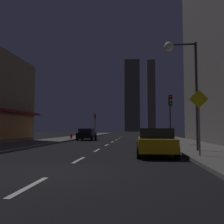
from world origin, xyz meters
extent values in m
cube|color=black|center=(0.00, 32.00, -0.05)|extent=(78.00, 136.00, 0.10)
cube|color=#605E59|center=(7.00, 32.00, 0.07)|extent=(4.00, 76.00, 0.15)
cube|color=#605E59|center=(-7.00, 32.00, 0.07)|extent=(4.00, 76.00, 0.15)
cube|color=silver|center=(0.00, -2.00, 0.01)|extent=(0.16, 2.20, 0.01)
cube|color=silver|center=(0.00, 3.20, 0.01)|extent=(0.16, 2.20, 0.01)
cube|color=silver|center=(0.00, 8.40, 0.01)|extent=(0.16, 2.20, 0.01)
cube|color=silver|center=(0.00, 13.60, 0.01)|extent=(0.16, 2.20, 0.01)
cube|color=silver|center=(0.00, 18.80, 0.01)|extent=(0.16, 2.20, 0.01)
cube|color=silver|center=(0.00, 24.00, 0.01)|extent=(0.16, 2.20, 0.01)
cube|color=silver|center=(0.00, 29.20, 0.01)|extent=(0.16, 2.20, 0.01)
cube|color=silver|center=(0.00, 34.40, 0.01)|extent=(0.16, 2.20, 0.01)
cube|color=brown|center=(0.31, 123.95, 18.99)|extent=(7.93, 7.04, 37.98)
cube|color=#605B48|center=(11.88, 153.19, 22.73)|extent=(5.11, 8.45, 45.46)
cube|color=gold|center=(3.60, 5.37, 0.61)|extent=(1.80, 4.20, 0.65)
cube|color=black|center=(3.60, 5.17, 1.17)|extent=(1.64, 2.00, 0.55)
cylinder|color=black|center=(2.72, 6.77, 0.34)|extent=(0.22, 0.68, 0.68)
cylinder|color=black|center=(4.48, 6.77, 0.34)|extent=(0.22, 0.68, 0.68)
cylinder|color=black|center=(2.72, 3.97, 0.34)|extent=(0.22, 0.68, 0.68)
cylinder|color=black|center=(4.48, 3.97, 0.34)|extent=(0.22, 0.68, 0.68)
sphere|color=white|center=(3.05, 7.42, 0.67)|extent=(0.18, 0.18, 0.18)
sphere|color=white|center=(4.15, 7.42, 0.67)|extent=(0.18, 0.18, 0.18)
cube|color=black|center=(-3.60, 22.65, 0.61)|extent=(1.80, 4.20, 0.65)
cube|color=black|center=(-3.60, 22.45, 1.17)|extent=(1.64, 2.00, 0.55)
cylinder|color=black|center=(-4.48, 24.05, 0.34)|extent=(0.22, 0.68, 0.68)
cylinder|color=black|center=(-2.72, 24.05, 0.34)|extent=(0.22, 0.68, 0.68)
cylinder|color=black|center=(-4.48, 21.25, 0.34)|extent=(0.22, 0.68, 0.68)
cylinder|color=black|center=(-2.72, 21.25, 0.34)|extent=(0.22, 0.68, 0.68)
sphere|color=white|center=(-4.15, 24.70, 0.67)|extent=(0.18, 0.18, 0.18)
sphere|color=white|center=(-3.05, 24.70, 0.67)|extent=(0.18, 0.18, 0.18)
cylinder|color=red|center=(-5.90, 23.77, 0.43)|extent=(0.22, 0.22, 0.55)
sphere|color=red|center=(-5.90, 23.77, 0.70)|extent=(0.21, 0.21, 0.21)
cylinder|color=red|center=(-5.90, 23.77, 0.18)|extent=(0.30, 0.30, 0.06)
cylinder|color=red|center=(-6.06, 23.77, 0.45)|extent=(0.10, 0.10, 0.10)
cylinder|color=red|center=(-5.74, 23.77, 0.45)|extent=(0.10, 0.10, 0.10)
cylinder|color=#2D2D2D|center=(5.50, 13.79, 2.25)|extent=(0.12, 0.12, 4.20)
cube|color=black|center=(5.50, 13.59, 3.85)|extent=(0.32, 0.24, 0.90)
sphere|color=red|center=(5.50, 13.46, 4.13)|extent=(0.18, 0.18, 0.18)
sphere|color=#F2B20C|center=(5.50, 13.46, 3.85)|extent=(0.18, 0.18, 0.18)
sphere|color=#19D833|center=(5.50, 13.46, 3.57)|extent=(0.18, 0.18, 0.18)
cylinder|color=#2D2D2D|center=(-5.50, 39.92, 2.25)|extent=(0.12, 0.12, 4.20)
cube|color=black|center=(-5.50, 39.72, 3.85)|extent=(0.32, 0.24, 0.90)
sphere|color=red|center=(-5.50, 39.59, 4.13)|extent=(0.18, 0.18, 0.18)
sphere|color=#F2B20C|center=(-5.50, 39.59, 3.85)|extent=(0.18, 0.18, 0.18)
sphere|color=#19D833|center=(-5.50, 39.59, 3.57)|extent=(0.18, 0.18, 0.18)
cylinder|color=#38383D|center=(6.20, 7.18, 3.40)|extent=(0.16, 0.16, 6.50)
cylinder|color=#38383D|center=(5.40, 7.18, 6.55)|extent=(1.60, 0.12, 0.12)
sphere|color=#FCF7CC|center=(4.60, 7.18, 6.45)|extent=(0.56, 0.56, 0.56)
cylinder|color=slate|center=(5.60, 4.28, 1.35)|extent=(0.08, 0.08, 2.40)
cube|color=yellow|center=(5.60, 4.25, 2.85)|extent=(0.91, 0.03, 0.91)
camera|label=1|loc=(2.63, -7.95, 1.42)|focal=39.80mm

